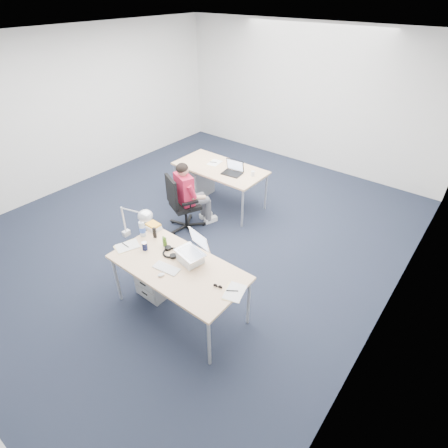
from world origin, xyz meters
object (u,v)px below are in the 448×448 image
object	(u,v)px
desk_far	(220,170)
computer_mouse	(161,275)
can_koozie	(145,246)
book_stack	(153,227)
desk_near	(178,269)
drawer_pedestal_far	(198,180)
wireless_keyboard	(166,268)
water_bottle	(142,228)
sunglasses	(218,286)
dark_laptop	(232,168)
office_chair	(184,214)
seated_person	(192,195)
headphones	(171,252)
drawer_pedestal_near	(159,273)
silver_laptop	(190,250)
desk_lamp	(132,221)
cordless_phone	(155,233)
far_cup	(253,174)
bear_figurine	(165,241)

from	to	relation	value
desk_far	computer_mouse	distance (m)	2.79
can_koozie	book_stack	size ratio (longest dim) A/B	0.58
desk_near	drawer_pedestal_far	xyz separation A→B (m)	(-1.80, 2.32, -0.41)
wireless_keyboard	water_bottle	distance (m)	0.74
sunglasses	dark_laptop	xyz separation A→B (m)	(-1.48, 2.19, 0.10)
office_chair	seated_person	distance (m)	0.34
headphones	water_bottle	world-z (taller)	water_bottle
book_stack	drawer_pedestal_near	bearing A→B (deg)	-40.74
silver_laptop	wireless_keyboard	bearing A→B (deg)	-105.12
water_bottle	office_chair	bearing A→B (deg)	111.14
computer_mouse	desk_lamp	world-z (taller)	desk_lamp
silver_laptop	computer_mouse	distance (m)	0.42
computer_mouse	cordless_phone	xyz separation A→B (m)	(-0.57, 0.43, 0.06)
seated_person	drawer_pedestal_far	world-z (taller)	seated_person
silver_laptop	dark_laptop	xyz separation A→B (m)	(-0.98, 2.06, -0.06)
desk_far	wireless_keyboard	xyz separation A→B (m)	(1.16, -2.40, 0.05)
wireless_keyboard	desk_lamp	world-z (taller)	desk_lamp
computer_mouse	drawer_pedestal_far	bearing A→B (deg)	145.89
can_koozie	sunglasses	bearing A→B (deg)	2.73
silver_laptop	far_cup	distance (m)	2.32
silver_laptop	desk_lamp	bearing A→B (deg)	-159.65
silver_laptop	sunglasses	bearing A→B (deg)	-2.88
desk_near	water_bottle	world-z (taller)	water_bottle
sunglasses	office_chair	bearing A→B (deg)	129.36
desk_far	far_cup	distance (m)	0.64
desk_far	water_bottle	distance (m)	2.20
dark_laptop	desk_lamp	bearing A→B (deg)	-93.54
desk_lamp	dark_laptop	bearing A→B (deg)	80.58
desk_near	drawer_pedestal_near	distance (m)	0.64
can_koozie	desk_lamp	distance (m)	0.33
headphones	can_koozie	bearing A→B (deg)	-131.51
drawer_pedestal_near	seated_person	bearing A→B (deg)	115.89
desk_near	desk_lamp	world-z (taller)	desk_lamp
sunglasses	far_cup	distance (m)	2.62
water_bottle	silver_laptop	bearing A→B (deg)	0.37
drawer_pedestal_near	headphones	size ratio (longest dim) A/B	2.21
can_koozie	sunglasses	distance (m)	1.08
headphones	wireless_keyboard	bearing A→B (deg)	-30.91
desk_near	water_bottle	distance (m)	0.78
seated_person	far_cup	bearing A→B (deg)	78.11
drawer_pedestal_near	sunglasses	bearing A→B (deg)	-3.67
silver_laptop	bear_figurine	xyz separation A→B (m)	(-0.44, 0.02, -0.11)
can_koozie	sunglasses	world-z (taller)	can_koozie
office_chair	silver_laptop	bearing A→B (deg)	-18.97
headphones	drawer_pedestal_near	bearing A→B (deg)	-152.65
drawer_pedestal_near	can_koozie	size ratio (longest dim) A/B	5.21
drawer_pedestal_far	book_stack	distance (m)	2.32
cordless_phone	water_bottle	bearing A→B (deg)	179.46
headphones	dark_laptop	xyz separation A→B (m)	(-0.69, 2.11, 0.10)
computer_mouse	book_stack	world-z (taller)	book_stack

